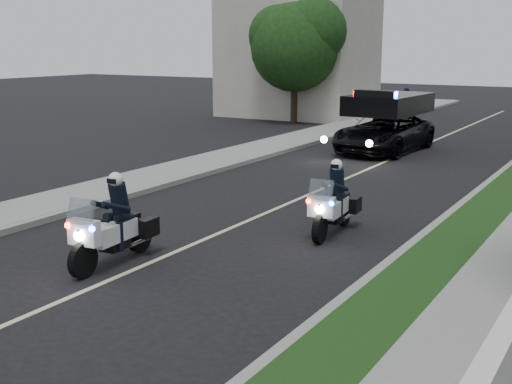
# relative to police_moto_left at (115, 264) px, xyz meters

# --- Properties ---
(ground) EXTENTS (120.00, 120.00, 0.00)m
(ground) POSITION_rel_police_moto_left_xyz_m (0.57, 0.01, 0.00)
(ground) COLOR black
(ground) RESTS_ON ground
(curb_right) EXTENTS (0.20, 60.00, 0.15)m
(curb_right) POSITION_rel_police_moto_left_xyz_m (4.67, 10.01, 0.07)
(curb_right) COLOR gray
(curb_right) RESTS_ON ground
(grass_verge) EXTENTS (1.20, 60.00, 0.16)m
(grass_verge) POSITION_rel_police_moto_left_xyz_m (5.37, 10.01, 0.08)
(grass_verge) COLOR #193814
(grass_verge) RESTS_ON ground
(curb_left) EXTENTS (0.20, 60.00, 0.15)m
(curb_left) POSITION_rel_police_moto_left_xyz_m (-3.53, 10.01, 0.07)
(curb_left) COLOR gray
(curb_left) RESTS_ON ground
(sidewalk_left) EXTENTS (2.00, 60.00, 0.16)m
(sidewalk_left) POSITION_rel_police_moto_left_xyz_m (-4.63, 10.01, 0.08)
(sidewalk_left) COLOR gray
(sidewalk_left) RESTS_ON ground
(building_far) EXTENTS (8.00, 6.00, 7.00)m
(building_far) POSITION_rel_police_moto_left_xyz_m (-9.43, 26.01, 3.50)
(building_far) COLOR #A8A396
(building_far) RESTS_ON ground
(lane_marking) EXTENTS (0.12, 50.00, 0.01)m
(lane_marking) POSITION_rel_police_moto_left_xyz_m (0.57, 10.01, 0.00)
(lane_marking) COLOR #BFB78C
(lane_marking) RESTS_ON ground
(police_moto_left) EXTENTS (0.91, 2.16, 1.79)m
(police_moto_left) POSITION_rel_police_moto_left_xyz_m (0.00, 0.00, 0.00)
(police_moto_left) COLOR silver
(police_moto_left) RESTS_ON ground
(police_moto_right) EXTENTS (0.87, 2.03, 1.68)m
(police_moto_right) POSITION_rel_police_moto_left_xyz_m (2.77, 4.09, 0.00)
(police_moto_right) COLOR silver
(police_moto_right) RESTS_ON ground
(police_suv) EXTENTS (2.76, 5.53, 2.63)m
(police_suv) POSITION_rel_police_moto_left_xyz_m (-0.31, 15.74, 0.00)
(police_suv) COLOR black
(police_suv) RESTS_ON ground
(bicycle) EXTENTS (0.81, 1.88, 0.96)m
(bicycle) POSITION_rel_police_moto_left_xyz_m (-2.38, 24.55, 0.00)
(bicycle) COLOR black
(bicycle) RESTS_ON ground
(cyclist) EXTENTS (0.67, 0.48, 1.75)m
(cyclist) POSITION_rel_police_moto_left_xyz_m (-2.38, 24.55, 0.00)
(cyclist) COLOR black
(cyclist) RESTS_ON ground
(tree_left_near) EXTENTS (5.49, 5.49, 7.72)m
(tree_left_near) POSITION_rel_police_moto_left_xyz_m (-7.80, 22.41, 0.00)
(tree_left_near) COLOR #1B4115
(tree_left_near) RESTS_ON ground
(tree_left_far) EXTENTS (7.76, 7.76, 9.95)m
(tree_left_far) POSITION_rel_police_moto_left_xyz_m (-9.01, 28.01, 0.00)
(tree_left_far) COLOR #123310
(tree_left_far) RESTS_ON ground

